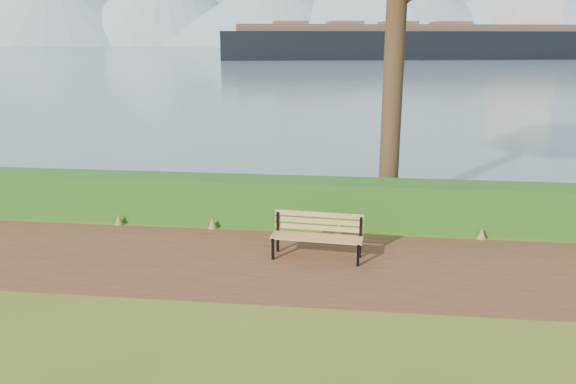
# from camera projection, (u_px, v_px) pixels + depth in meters

# --- Properties ---
(ground) EXTENTS (140.00, 140.00, 0.00)m
(ground) POSITION_uv_depth(u_px,v_px,m) (245.00, 268.00, 9.97)
(ground) COLOR #455A19
(ground) RESTS_ON ground
(path) EXTENTS (40.00, 3.40, 0.01)m
(path) POSITION_uv_depth(u_px,v_px,m) (248.00, 261.00, 10.26)
(path) COLOR #502A1B
(path) RESTS_ON ground
(hedge) EXTENTS (32.00, 0.85, 1.00)m
(hedge) POSITION_uv_depth(u_px,v_px,m) (267.00, 201.00, 12.33)
(hedge) COLOR #174C15
(hedge) RESTS_ON ground
(water) EXTENTS (700.00, 510.00, 0.00)m
(water) POSITION_uv_depth(u_px,v_px,m) (353.00, 49.00, 259.11)
(water) COLOR #496176
(water) RESTS_ON ground
(mountains) EXTENTS (585.00, 190.00, 70.00)m
(mountains) POSITION_uv_depth(u_px,v_px,m) (343.00, 5.00, 392.86)
(mountains) COLOR #7B8EA5
(mountains) RESTS_ON ground
(bench) EXTENTS (1.71, 0.63, 0.84)m
(bench) POSITION_uv_depth(u_px,v_px,m) (318.00, 233.00, 10.35)
(bench) COLOR black
(bench) RESTS_ON ground
(cargo_ship) EXTENTS (78.87, 28.00, 23.68)m
(cargo_ship) POSITION_uv_depth(u_px,v_px,m) (423.00, 42.00, 116.76)
(cargo_ship) COLOR black
(cargo_ship) RESTS_ON ground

